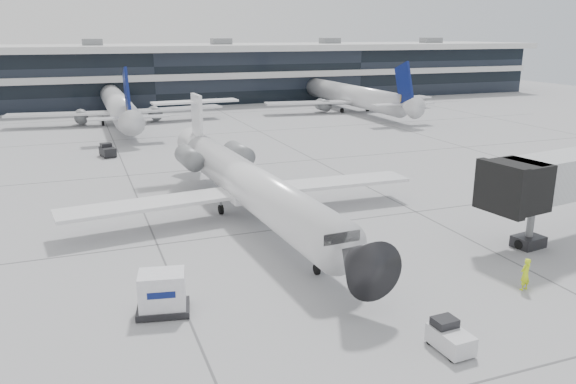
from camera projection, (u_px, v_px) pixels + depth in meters
name	position (u px, v px, depth m)	size (l,w,h in m)	color
ground	(297.00, 227.00, 40.55)	(220.00, 220.00, 0.00)	gray
terminal	(147.00, 77.00, 112.93)	(170.00, 22.00, 10.00)	black
bg_jet_center	(119.00, 123.00, 87.29)	(32.00, 40.00, 9.60)	silver
bg_jet_right	(350.00, 111.00, 100.92)	(32.00, 40.00, 9.60)	silver
regional_jet	(247.00, 182.00, 42.24)	(27.49, 34.30, 7.92)	white
ramp_worker	(525.00, 274.00, 30.41)	(0.67, 0.44, 1.83)	#D5F71A
baggage_tug	(450.00, 337.00, 24.74)	(1.34, 2.14, 1.32)	silver
cargo_uld	(162.00, 293.00, 27.87)	(2.91, 2.37, 2.11)	black
traffic_cone	(121.00, 204.00, 44.99)	(0.46, 0.46, 0.54)	red
far_tug	(107.00, 151.00, 63.43)	(1.84, 2.55, 1.47)	black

